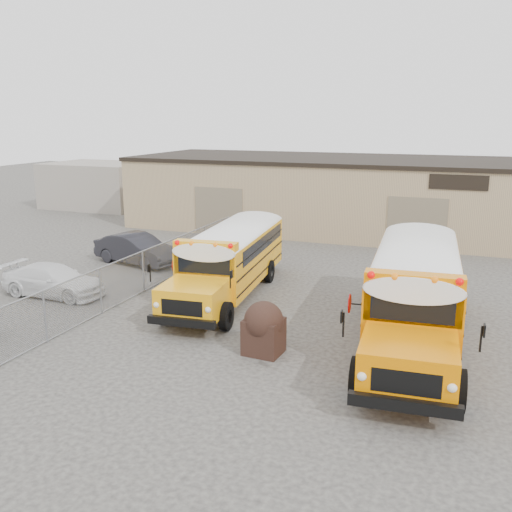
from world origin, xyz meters
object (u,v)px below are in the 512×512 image
(car_white, at_px, (54,280))
(school_bus_left, at_px, (266,228))
(car_dark, at_px, (137,249))
(tarp_bundle, at_px, (264,327))
(school_bus_right, at_px, (420,244))

(car_white, bearing_deg, school_bus_left, -35.34)
(car_dark, bearing_deg, tarp_bundle, -116.68)
(school_bus_right, relative_size, car_dark, 2.40)
(tarp_bundle, bearing_deg, school_bus_right, 68.39)
(school_bus_left, bearing_deg, car_white, -124.60)
(school_bus_right, distance_m, car_white, 15.73)
(tarp_bundle, bearing_deg, car_dark, 140.34)
(tarp_bundle, bearing_deg, school_bus_left, 109.82)
(school_bus_left, distance_m, car_dark, 6.69)
(school_bus_right, height_order, car_dark, school_bus_right)
(school_bus_left, distance_m, tarp_bundle, 12.13)
(school_bus_left, bearing_deg, tarp_bundle, -70.18)
(tarp_bundle, height_order, car_dark, tarp_bundle)
(tarp_bundle, distance_m, car_white, 10.56)
(school_bus_right, bearing_deg, car_white, -153.40)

